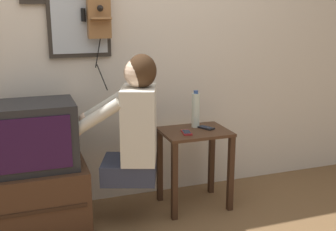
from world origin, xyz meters
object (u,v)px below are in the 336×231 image
cell_phone_held (187,132)px  water_bottle (196,110)px  wall_phone_antique (98,11)px  cell_phone_spare (206,128)px  wall_mirror (79,15)px  television (32,136)px  person (134,123)px

cell_phone_held → water_bottle: 0.22m
wall_phone_antique → cell_phone_spare: wall_phone_antique is taller
wall_phone_antique → wall_mirror: size_ratio=1.33×
television → wall_mirror: size_ratio=0.95×
wall_phone_antique → wall_mirror: (-0.13, 0.04, -0.03)m
person → cell_phone_held: bearing=-62.1°
person → wall_mirror: bearing=52.7°
wall_mirror → cell_phone_spare: size_ratio=4.25×
wall_mirror → cell_phone_spare: (0.86, -0.30, -0.82)m
water_bottle → wall_phone_antique: bearing=164.0°
person → television: (-0.65, 0.12, -0.06)m
cell_phone_held → wall_phone_antique: bearing=158.7°
water_bottle → cell_phone_held: bearing=-133.4°
wall_phone_antique → water_bottle: (0.67, -0.19, -0.72)m
person → water_bottle: size_ratio=3.07×
cell_phone_held → water_bottle: size_ratio=0.47×
person → cell_phone_held: size_ratio=6.50×
person → wall_phone_antique: size_ratio=1.10×
wall_mirror → cell_phone_spare: wall_mirror is taller
wall_mirror → cell_phone_held: 1.12m
wall_mirror → cell_phone_held: (0.67, -0.37, -0.82)m
television → water_bottle: bearing=3.3°
person → television: bearing=99.5°
wall_phone_antique → cell_phone_spare: bearing=-19.5°
wall_phone_antique → wall_mirror: bearing=162.2°
person → water_bottle: bearing=-50.3°
person → television: size_ratio=1.54×
television → water_bottle: (1.18, 0.07, 0.06)m
wall_phone_antique → water_bottle: 1.00m
person → cell_phone_spare: (0.58, 0.12, -0.12)m
wall_phone_antique → television: bearing=-153.0°
wall_phone_antique → water_bottle: bearing=-16.0°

